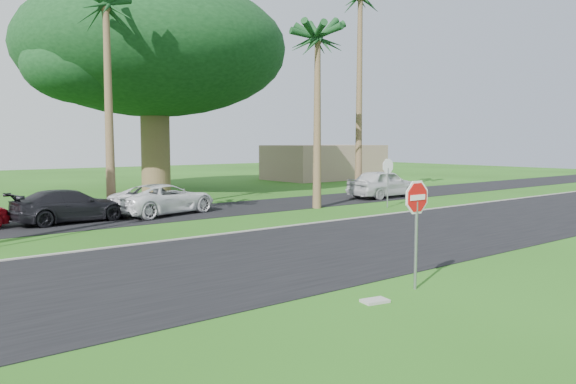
# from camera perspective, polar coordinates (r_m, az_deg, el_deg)

# --- Properties ---
(ground) EXTENTS (120.00, 120.00, 0.00)m
(ground) POSITION_cam_1_polar(r_m,az_deg,el_deg) (14.92, 2.44, -7.80)
(ground) COLOR #204A12
(ground) RESTS_ON ground
(road) EXTENTS (120.00, 8.00, 0.02)m
(road) POSITION_cam_1_polar(r_m,az_deg,el_deg) (16.45, -2.16, -6.54)
(road) COLOR black
(road) RESTS_ON ground
(parking_strip) EXTENTS (120.00, 5.00, 0.02)m
(parking_strip) POSITION_cam_1_polar(r_m,az_deg,el_deg) (25.56, -16.26, -2.54)
(parking_strip) COLOR black
(parking_strip) RESTS_ON ground
(curb) EXTENTS (120.00, 0.12, 0.06)m
(curb) POSITION_cam_1_polar(r_m,az_deg,el_deg) (19.80, -9.14, -4.54)
(curb) COLOR gray
(curb) RESTS_ON ground
(stop_sign_near) EXTENTS (1.05, 0.07, 2.62)m
(stop_sign_near) POSITION_cam_1_polar(r_m,az_deg,el_deg) (12.92, 12.93, -1.97)
(stop_sign_near) COLOR gray
(stop_sign_near) RESTS_ON ground
(stop_sign_far) EXTENTS (1.05, 0.07, 2.62)m
(stop_sign_far) POSITION_cam_1_polar(r_m,az_deg,el_deg) (28.75, 10.11, 1.96)
(stop_sign_far) COLOR gray
(stop_sign_far) RESTS_ON ground
(palm_center) EXTENTS (5.00, 5.00, 10.50)m
(palm_center) POSITION_cam_1_polar(r_m,az_deg,el_deg) (27.36, -18.02, 17.20)
(palm_center) COLOR brown
(palm_center) RESTS_ON ground
(palm_right_near) EXTENTS (5.00, 5.00, 9.50)m
(palm_right_near) POSITION_cam_1_polar(r_m,az_deg,el_deg) (28.41, 3.03, 14.99)
(palm_right_near) COLOR brown
(palm_right_near) RESTS_ON ground
(palm_right_far) EXTENTS (5.00, 5.00, 13.00)m
(palm_right_far) POSITION_cam_1_polar(r_m,az_deg,el_deg) (35.28, 7.35, 18.64)
(palm_right_far) COLOR brown
(palm_right_far) RESTS_ON ground
(canopy_tree) EXTENTS (16.50, 16.50, 13.12)m
(canopy_tree) POSITION_cam_1_polar(r_m,az_deg,el_deg) (36.88, -13.51, 13.77)
(canopy_tree) COLOR brown
(canopy_tree) RESTS_ON ground
(building_far) EXTENTS (10.00, 6.00, 3.00)m
(building_far) POSITION_cam_1_polar(r_m,az_deg,el_deg) (49.96, 3.72, 3.05)
(building_far) COLOR gray
(building_far) RESTS_ON ground
(car_dark) EXTENTS (4.82, 2.27, 1.36)m
(car_dark) POSITION_cam_1_polar(r_m,az_deg,el_deg) (24.77, -21.25, -1.36)
(car_dark) COLOR black
(car_dark) RESTS_ON ground
(car_minivan) EXTENTS (5.46, 3.54, 1.40)m
(car_minivan) POSITION_cam_1_polar(r_m,az_deg,el_deg) (26.28, -12.48, -0.73)
(car_minivan) COLOR silver
(car_minivan) RESTS_ON ground
(car_pickup) EXTENTS (4.92, 2.10, 1.66)m
(car_pickup) POSITION_cam_1_polar(r_m,az_deg,el_deg) (33.76, 9.66, 0.83)
(car_pickup) COLOR silver
(car_pickup) RESTS_ON ground
(utility_slab) EXTENTS (0.61, 0.45, 0.06)m
(utility_slab) POSITION_cam_1_polar(r_m,az_deg,el_deg) (12.06, 8.82, -10.87)
(utility_slab) COLOR gray
(utility_slab) RESTS_ON ground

